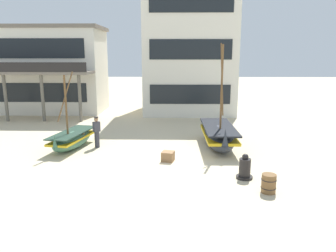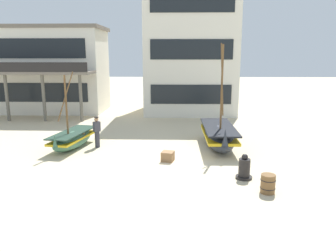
% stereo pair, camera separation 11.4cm
% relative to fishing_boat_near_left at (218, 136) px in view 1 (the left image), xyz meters
% --- Properties ---
extents(ground_plane, '(120.00, 120.00, 0.00)m').
position_rel_fishing_boat_near_left_xyz_m(ground_plane, '(-2.70, -2.03, -0.66)').
color(ground_plane, beige).
extents(fishing_boat_near_left, '(1.64, 4.75, 5.52)m').
position_rel_fishing_boat_near_left_xyz_m(fishing_boat_near_left, '(0.00, 0.00, 0.00)').
color(fishing_boat_near_left, '#2D333D').
rests_on(fishing_boat_near_left, ground).
extents(fishing_boat_centre_large, '(1.84, 3.74, 4.07)m').
position_rel_fishing_boat_near_left_xyz_m(fishing_boat_centre_large, '(-7.86, -0.31, -0.15)').
color(fishing_boat_centre_large, '#427056').
rests_on(fishing_boat_centre_large, ground).
extents(fisherman_by_hull, '(0.41, 0.41, 1.68)m').
position_rel_fishing_boat_near_left_xyz_m(fisherman_by_hull, '(-6.57, -0.13, 0.17)').
color(fisherman_by_hull, '#33333D').
rests_on(fisherman_by_hull, ground).
extents(capstan_winch, '(0.67, 0.67, 1.04)m').
position_rel_fishing_boat_near_left_xyz_m(capstan_winch, '(0.49, -4.56, -0.24)').
color(capstan_winch, black).
rests_on(capstan_winch, ground).
extents(wooden_barrel, '(0.56, 0.56, 0.70)m').
position_rel_fishing_boat_near_left_xyz_m(wooden_barrel, '(1.07, -5.97, -0.31)').
color(wooden_barrel, brown).
rests_on(wooden_barrel, ground).
extents(cargo_crate, '(0.67, 0.67, 0.46)m').
position_rel_fishing_boat_near_left_xyz_m(cargo_crate, '(-2.67, -2.41, -0.43)').
color(cargo_crate, olive).
rests_on(cargo_crate, ground).
extents(harbor_building_main, '(7.82, 7.08, 10.61)m').
position_rel_fishing_boat_near_left_xyz_m(harbor_building_main, '(-1.18, 11.89, 4.66)').
color(harbor_building_main, silver).
rests_on(harbor_building_main, ground).
extents(harbor_building_annex, '(10.18, 7.81, 7.30)m').
position_rel_fishing_boat_near_left_xyz_m(harbor_building_annex, '(-13.64, 11.60, 3.00)').
color(harbor_building_annex, silver).
rests_on(harbor_building_annex, ground).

